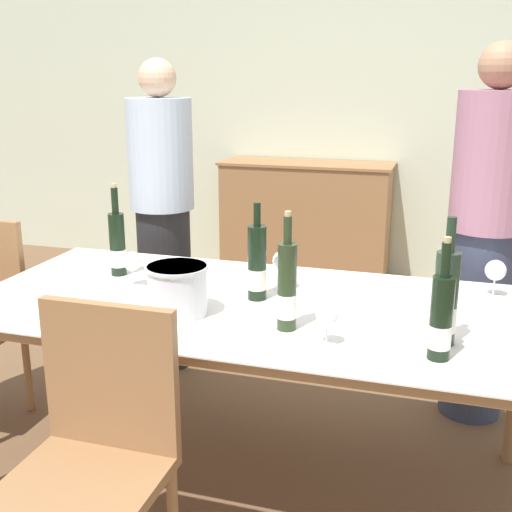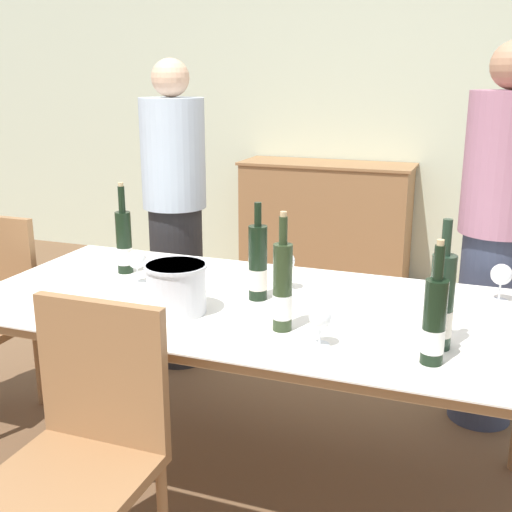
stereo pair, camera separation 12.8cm
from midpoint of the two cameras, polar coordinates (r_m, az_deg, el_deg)
ground_plane at (r=2.69m, az=-1.43°, el=-18.87°), size 12.00×12.00×0.00m
back_wall at (r=5.01m, az=9.11°, el=14.08°), size 8.00×0.10×2.80m
sideboard_cabinet at (r=4.92m, az=3.70°, el=3.08°), size 1.29×0.46×0.91m
dining_table at (r=2.38m, az=-1.54°, el=-5.54°), size 2.13×1.00×0.73m
ice_bucket at (r=2.25m, az=-8.61°, el=-2.88°), size 0.22×0.22×0.18m
wine_bottle_0 at (r=2.73m, az=-13.53°, el=0.98°), size 0.07×0.07×0.38m
wine_bottle_1 at (r=2.08m, az=1.01°, el=-2.92°), size 0.06×0.06×0.40m
wine_bottle_2 at (r=2.03m, az=14.77°, el=-3.85°), size 0.08×0.08×0.40m
wine_bottle_3 at (r=1.93m, az=14.31°, el=-5.43°), size 0.07×0.07×0.37m
wine_bottle_4 at (r=2.36m, az=-1.45°, el=-0.80°), size 0.07×0.07×0.37m
wine_glass_0 at (r=2.48m, az=0.90°, el=-0.54°), size 0.08×0.08×0.15m
wine_glass_1 at (r=2.58m, az=-12.35°, el=-0.59°), size 0.08×0.08×0.14m
wine_glass_2 at (r=1.99m, az=4.49°, el=-5.49°), size 0.07×0.07×0.13m
wine_glass_3 at (r=2.54m, az=19.18°, el=-1.31°), size 0.08×0.08×0.14m
chair_near_front at (r=1.95m, az=-16.02°, el=-15.89°), size 0.42×0.42×0.91m
person_host at (r=3.39m, az=-9.35°, el=3.24°), size 0.33×0.33×1.62m
person_guest_left at (r=2.97m, az=18.55°, el=1.40°), size 0.33×0.33×1.67m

